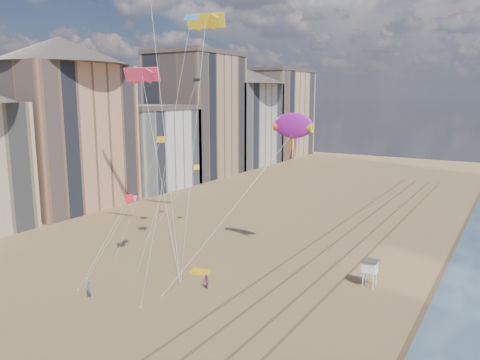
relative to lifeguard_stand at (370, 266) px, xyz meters
name	(u,v)px	position (x,y,z in m)	size (l,w,h in m)	color
tracks	(322,263)	(-6.53, 3.87, -2.16)	(7.68, 120.00, 0.01)	brown
buildings	(180,119)	(-54.81, 39.46, 11.39)	(34.72, 131.35, 29.00)	#C6B284
lifeguard_stand	(370,266)	(0.00, 0.00, 0.00)	(1.56, 1.56, 2.81)	white
grounded_kite	(200,272)	(-16.72, -5.68, -2.05)	(2.10, 1.34, 0.24)	#FFAE15
show_kite	(293,126)	(-9.64, 2.10, 13.48)	(5.63, 7.80, 21.71)	#94168F
kite_flyer_a	(89,290)	(-21.92, -16.32, -1.33)	(0.61, 0.40, 1.67)	#535D6B
kite_flyer_b	(206,282)	(-13.71, -8.83, -1.44)	(0.71, 0.55, 1.45)	#87454E
parafoils	(163,8)	(-25.19, -0.54, 26.70)	(9.08, 8.65, 14.07)	black
small_kites	(168,126)	(-22.89, -3.06, 13.33)	(15.20, 17.69, 19.27)	black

